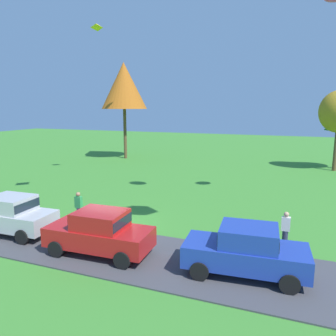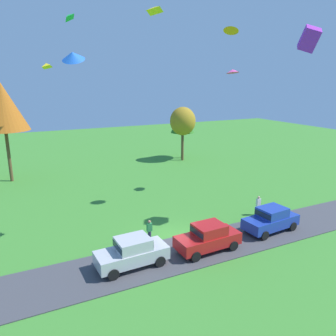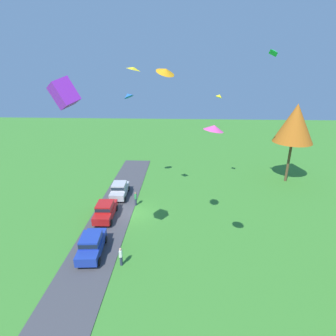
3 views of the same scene
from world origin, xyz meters
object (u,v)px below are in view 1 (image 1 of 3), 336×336
at_px(tree_right_of_center, 124,86).
at_px(person_on_lawn, 285,231).
at_px(person_beside_suv, 79,208).
at_px(car_sedan_by_flagpole, 246,249).
at_px(car_sedan_mid_row, 10,214).
at_px(car_sedan_near_entrance, 100,231).
at_px(kite_diamond_high_right, 97,26).

bearing_deg(tree_right_of_center, person_on_lawn, -47.29).
bearing_deg(person_on_lawn, tree_right_of_center, 132.71).
bearing_deg(person_beside_suv, person_on_lawn, 2.68).
distance_m(car_sedan_by_flagpole, tree_right_of_center, 29.79).
height_order(car_sedan_mid_row, car_sedan_by_flagpole, same).
bearing_deg(car_sedan_near_entrance, car_sedan_by_flagpole, 3.99).
xyz_separation_m(car_sedan_mid_row, kite_diamond_high_right, (-2.60, 12.21, 11.29)).
distance_m(car_sedan_near_entrance, person_on_lawn, 7.86).
relative_size(person_on_lawn, person_beside_suv, 1.00).
xyz_separation_m(person_beside_suv, kite_diamond_high_right, (-4.76, 9.79, 11.46)).
xyz_separation_m(car_sedan_mid_row, car_sedan_by_flagpole, (11.13, 0.04, 0.00)).
bearing_deg(kite_diamond_high_right, person_beside_suv, -64.09).
relative_size(person_beside_suv, tree_right_of_center, 0.15).
height_order(car_sedan_near_entrance, person_beside_suv, car_sedan_near_entrance).
bearing_deg(car_sedan_near_entrance, kite_diamond_high_right, 121.92).
relative_size(person_on_lawn, tree_right_of_center, 0.15).
xyz_separation_m(person_on_lawn, kite_diamond_high_right, (-14.99, 9.32, 11.46)).
bearing_deg(car_sedan_by_flagpole, car_sedan_mid_row, -179.82).
relative_size(car_sedan_near_entrance, tree_right_of_center, 0.40).
xyz_separation_m(car_sedan_mid_row, car_sedan_near_entrance, (5.24, -0.38, 0.00)).
height_order(car_sedan_near_entrance, person_on_lawn, car_sedan_near_entrance).
distance_m(car_sedan_near_entrance, person_beside_suv, 4.16).
distance_m(person_on_lawn, person_beside_suv, 10.24).
height_order(car_sedan_mid_row, car_sedan_near_entrance, same).
xyz_separation_m(car_sedan_near_entrance, kite_diamond_high_right, (-7.84, 12.59, 11.29)).
bearing_deg(tree_right_of_center, person_beside_suv, -67.87).
xyz_separation_m(person_on_lawn, person_beside_suv, (-10.23, -0.48, 0.00)).
height_order(car_sedan_by_flagpole, kite_diamond_high_right, kite_diamond_high_right).
height_order(car_sedan_mid_row, kite_diamond_high_right, kite_diamond_high_right).
height_order(car_sedan_near_entrance, car_sedan_by_flagpole, same).
bearing_deg(car_sedan_near_entrance, person_on_lawn, 24.60).
height_order(tree_right_of_center, kite_diamond_high_right, kite_diamond_high_right).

